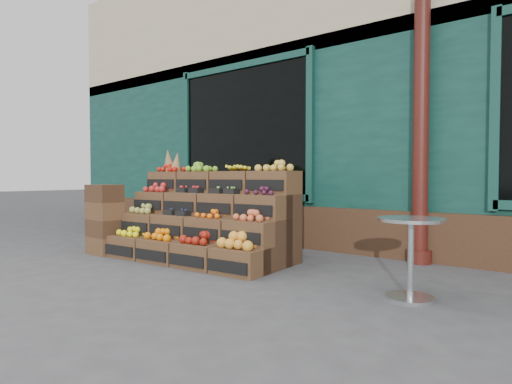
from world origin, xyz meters
The scene contains 6 objects.
ground centered at (0.00, 0.00, 0.00)m, with size 60.00×60.00×0.00m, color #424245.
shop_facade centered at (0.00, 5.11, 2.40)m, with size 12.00×6.24×4.80m.
crate_display centered at (-1.00, 0.72, 0.43)m, with size 2.30×1.22×1.41m.
spare_crates centered at (-2.30, 0.14, 0.46)m, with size 0.48×0.35×0.92m.
bistro_table centered at (1.60, 0.46, 0.42)m, with size 0.54×0.54×0.68m.
shopkeeper centered at (-1.81, 2.93, 0.89)m, with size 0.65×0.43×1.78m, color #1E6B33.
Camera 1 is at (2.73, -3.11, 1.02)m, focal length 30.00 mm.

